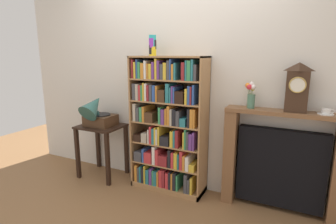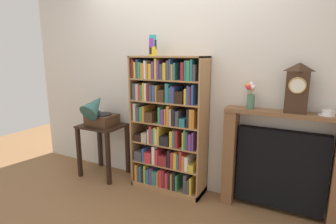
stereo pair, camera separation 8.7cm
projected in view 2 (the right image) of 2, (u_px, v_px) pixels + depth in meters
The scene contains 10 objects.
ground_plane at pixel (165, 192), 3.17m from camera, with size 7.74×6.40×0.02m, color brown.
wall_back at pixel (187, 79), 3.09m from camera, with size 4.74×0.08×2.60m, color silver.
bookshelf at pixel (167, 128), 3.09m from camera, with size 0.87×0.32×1.56m.
cup_stack at pixel (153, 45), 2.98m from camera, with size 0.08×0.08×0.23m.
side_table_left at pixel (103, 138), 3.51m from camera, with size 0.55×0.46×0.69m.
gramophone at pixel (98, 112), 3.38m from camera, with size 0.35×0.45×0.46m.
fireplace_mantel at pixel (280, 164), 2.66m from camera, with size 1.12×0.21×1.05m.
mantel_clock at pixel (297, 88), 2.44m from camera, with size 0.19×0.13×0.46m.
flower_vase at pixel (250, 95), 2.64m from camera, with size 0.12×0.14×0.27m.
teacup_with_saucer at pixel (326, 113), 2.37m from camera, with size 0.14×0.14×0.05m.
Camera 2 is at (1.39, -2.55, 1.58)m, focal length 28.79 mm.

